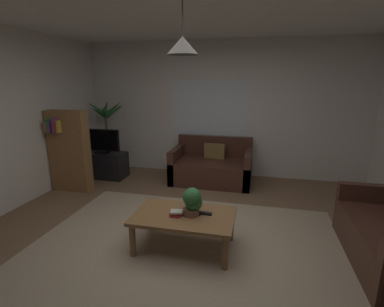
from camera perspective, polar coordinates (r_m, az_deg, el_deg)
The scene contains 17 objects.
floor at distance 3.52m, azimuth -1.18°, elevation -18.21°, with size 5.55×5.55×0.02m, color brown.
rug at distance 3.35m, azimuth -2.09°, elevation -19.80°, with size 3.61×3.06×0.01m, color tan.
wall_back at distance 5.75m, azimuth 5.83°, elevation 8.72°, with size 5.67×0.06×2.64m, color silver.
window_pane at distance 5.75m, azimuth 3.40°, elevation 8.73°, with size 1.49×0.01×1.12m, color white.
couch_under_window at distance 5.44m, azimuth 3.97°, elevation -2.82°, with size 1.47×0.89×0.82m.
coffee_table at distance 3.32m, azimuth -1.62°, elevation -13.02°, with size 1.13×0.70×0.42m.
book_on_table_0 at distance 3.26m, azimuth -3.20°, elevation -12.18°, with size 0.11×0.10×0.02m, color #B22D2D.
book_on_table_1 at distance 3.26m, azimuth -3.29°, elevation -11.73°, with size 0.13×0.10×0.02m, color #B22D2D.
book_on_table_2 at distance 3.24m, azimuth -3.18°, elevation -11.55°, with size 0.13×0.10×0.02m, color beige.
remote_on_table_0 at distance 3.29m, azimuth 2.56°, elevation -11.86°, with size 0.05×0.16×0.02m, color black.
remote_on_table_1 at distance 3.27m, azimuth 0.25°, elevation -12.02°, with size 0.05×0.16×0.02m, color black.
potted_plant_on_table at distance 3.21m, azimuth 0.10°, elevation -9.49°, with size 0.22×0.22×0.32m.
tv_stand at distance 5.95m, azimuth -17.27°, elevation -2.17°, with size 0.90×0.44×0.50m, color black.
tv at distance 5.82m, azimuth -17.73°, elevation 2.42°, with size 0.75×0.16×0.47m.
potted_palm_corner at distance 6.27m, azimuth -16.52°, elevation 2.85°, with size 0.78×0.79×1.54m.
bookshelf_corner at distance 5.34m, azimuth -23.41°, elevation 0.56°, with size 0.70×0.31×1.40m.
pendant_lamp at distance 2.96m, azimuth -1.90°, elevation 20.82°, with size 0.31×0.31×0.51m.
Camera 1 is at (0.75, -2.86, 1.89)m, focal length 26.64 mm.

